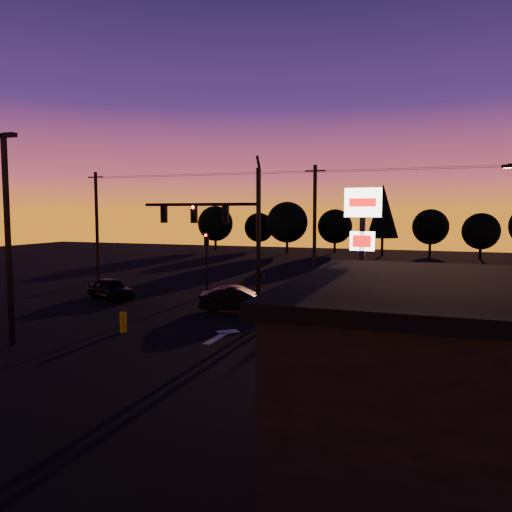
{
  "coord_description": "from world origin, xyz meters",
  "views": [
    {
      "loc": [
        9.94,
        -19.53,
        5.81
      ],
      "look_at": [
        1.0,
        5.0,
        3.5
      ],
      "focal_mm": 35.0,
      "sensor_mm": 36.0,
      "label": 1
    }
  ],
  "objects_px": {
    "car_right": "(405,302)",
    "suv_parked": "(396,358)",
    "bollard": "(123,322)",
    "car_mid": "(238,299)",
    "pylon_sign": "(362,233)",
    "secondary_signal": "(207,255)",
    "traffic_signal_mast": "(229,229)",
    "parking_lot_light": "(7,225)",
    "car_left": "(111,288)"
  },
  "relations": [
    {
      "from": "bollard",
      "to": "car_left",
      "type": "distance_m",
      "value": 9.91
    },
    {
      "from": "traffic_signal_mast",
      "to": "secondary_signal",
      "type": "xyz_separation_m",
      "value": [
        -4.9,
        7.49,
        -2.07
      ]
    },
    {
      "from": "car_right",
      "to": "suv_parked",
      "type": "relative_size",
      "value": 0.95
    },
    {
      "from": "pylon_sign",
      "to": "car_left",
      "type": "xyz_separation_m",
      "value": [
        -17.55,
        6.73,
        -4.22
      ]
    },
    {
      "from": "pylon_sign",
      "to": "secondary_signal",
      "type": "bearing_deg",
      "value": 140.23
    },
    {
      "from": "parking_lot_light",
      "to": "car_left",
      "type": "bearing_deg",
      "value": 105.2
    },
    {
      "from": "traffic_signal_mast",
      "to": "pylon_sign",
      "type": "bearing_deg",
      "value": -19.36
    },
    {
      "from": "secondary_signal",
      "to": "car_right",
      "type": "height_order",
      "value": "secondary_signal"
    },
    {
      "from": "parking_lot_light",
      "to": "suv_parked",
      "type": "distance_m",
      "value": 16.89
    },
    {
      "from": "car_left",
      "to": "secondary_signal",
      "type": "bearing_deg",
      "value": -36.57
    },
    {
      "from": "bollard",
      "to": "suv_parked",
      "type": "relative_size",
      "value": 0.19
    },
    {
      "from": "secondary_signal",
      "to": "car_mid",
      "type": "distance_m",
      "value": 6.36
    },
    {
      "from": "traffic_signal_mast",
      "to": "car_mid",
      "type": "height_order",
      "value": "traffic_signal_mast"
    },
    {
      "from": "traffic_signal_mast",
      "to": "suv_parked",
      "type": "height_order",
      "value": "traffic_signal_mast"
    },
    {
      "from": "parking_lot_light",
      "to": "car_mid",
      "type": "bearing_deg",
      "value": 56.86
    },
    {
      "from": "pylon_sign",
      "to": "bollard",
      "type": "distance_m",
      "value": 12.12
    },
    {
      "from": "bollard",
      "to": "pylon_sign",
      "type": "bearing_deg",
      "value": 4.62
    },
    {
      "from": "pylon_sign",
      "to": "bollard",
      "type": "height_order",
      "value": "pylon_sign"
    },
    {
      "from": "pylon_sign",
      "to": "suv_parked",
      "type": "distance_m",
      "value": 5.66
    },
    {
      "from": "secondary_signal",
      "to": "car_mid",
      "type": "height_order",
      "value": "secondary_signal"
    },
    {
      "from": "car_right",
      "to": "parking_lot_light",
      "type": "bearing_deg",
      "value": -50.25
    },
    {
      "from": "car_right",
      "to": "bollard",
      "type": "bearing_deg",
      "value": -53.07
    },
    {
      "from": "traffic_signal_mast",
      "to": "car_right",
      "type": "distance_m",
      "value": 11.0
    },
    {
      "from": "bollard",
      "to": "suv_parked",
      "type": "distance_m",
      "value": 13.21
    },
    {
      "from": "pylon_sign",
      "to": "suv_parked",
      "type": "xyz_separation_m",
      "value": [
        1.73,
        -3.38,
        -4.2
      ]
    },
    {
      "from": "car_mid",
      "to": "car_right",
      "type": "distance_m",
      "value": 9.54
    },
    {
      "from": "car_mid",
      "to": "car_right",
      "type": "xyz_separation_m",
      "value": [
        9.19,
        2.55,
        -0.03
      ]
    },
    {
      "from": "car_left",
      "to": "parking_lot_light",
      "type": "bearing_deg",
      "value": -141.73
    },
    {
      "from": "car_left",
      "to": "suv_parked",
      "type": "relative_size",
      "value": 0.8
    },
    {
      "from": "traffic_signal_mast",
      "to": "car_mid",
      "type": "bearing_deg",
      "value": 104.12
    },
    {
      "from": "parking_lot_light",
      "to": "bollard",
      "type": "xyz_separation_m",
      "value": [
        3.25,
        3.59,
        -4.78
      ]
    },
    {
      "from": "parking_lot_light",
      "to": "car_right",
      "type": "distance_m",
      "value": 20.77
    },
    {
      "from": "parking_lot_light",
      "to": "suv_parked",
      "type": "xyz_separation_m",
      "value": [
        16.23,
        1.12,
        -4.55
      ]
    },
    {
      "from": "parking_lot_light",
      "to": "pylon_sign",
      "type": "bearing_deg",
      "value": 17.23
    },
    {
      "from": "parking_lot_light",
      "to": "car_left",
      "type": "distance_m",
      "value": 12.51
    },
    {
      "from": "traffic_signal_mast",
      "to": "car_right",
      "type": "bearing_deg",
      "value": 34.09
    },
    {
      "from": "secondary_signal",
      "to": "bollard",
      "type": "height_order",
      "value": "secondary_signal"
    },
    {
      "from": "parking_lot_light",
      "to": "suv_parked",
      "type": "relative_size",
      "value": 1.78
    },
    {
      "from": "pylon_sign",
      "to": "car_left",
      "type": "bearing_deg",
      "value": 159.01
    },
    {
      "from": "parking_lot_light",
      "to": "car_right",
      "type": "xyz_separation_m",
      "value": [
        15.81,
        12.68,
        -4.56
      ]
    },
    {
      "from": "secondary_signal",
      "to": "car_left",
      "type": "distance_m",
      "value": 6.79
    },
    {
      "from": "secondary_signal",
      "to": "suv_parked",
      "type": "height_order",
      "value": "secondary_signal"
    },
    {
      "from": "car_left",
      "to": "suv_parked",
      "type": "bearing_deg",
      "value": -94.62
    },
    {
      "from": "bollard",
      "to": "car_right",
      "type": "relative_size",
      "value": 0.2
    },
    {
      "from": "secondary_signal",
      "to": "car_mid",
      "type": "xyz_separation_m",
      "value": [
        4.11,
        -4.36,
        -2.13
      ]
    },
    {
      "from": "secondary_signal",
      "to": "car_left",
      "type": "bearing_deg",
      "value": -149.64
    },
    {
      "from": "car_mid",
      "to": "parking_lot_light",
      "type": "bearing_deg",
      "value": 130.7
    },
    {
      "from": "traffic_signal_mast",
      "to": "car_right",
      "type": "height_order",
      "value": "traffic_signal_mast"
    },
    {
      "from": "bollard",
      "to": "car_mid",
      "type": "bearing_deg",
      "value": 62.82
    },
    {
      "from": "car_right",
      "to": "suv_parked",
      "type": "distance_m",
      "value": 11.57
    }
  ]
}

